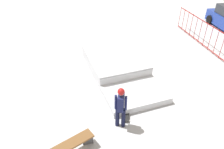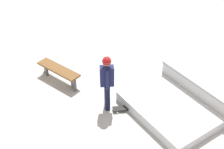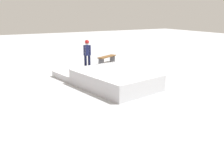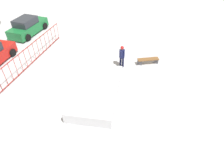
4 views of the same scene
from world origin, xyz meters
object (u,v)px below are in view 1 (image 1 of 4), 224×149
at_px(skateboard, 127,114).
at_px(skate_ramp, 117,66).
at_px(skater, 121,105).
at_px(park_bench, 70,146).

bearing_deg(skateboard, skate_ramp, -167.73).
bearing_deg(skater, skate_ramp, -169.79).
distance_m(skater, skateboard, 1.09).
height_order(skateboard, park_bench, park_bench).
xyz_separation_m(skate_ramp, park_bench, (4.59, -2.38, 0.04)).
bearing_deg(park_bench, skater, 116.90).
relative_size(skater, park_bench, 1.08).
relative_size(skate_ramp, park_bench, 3.60).
distance_m(skate_ramp, park_bench, 5.17).
distance_m(skate_ramp, skateboard, 3.23).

